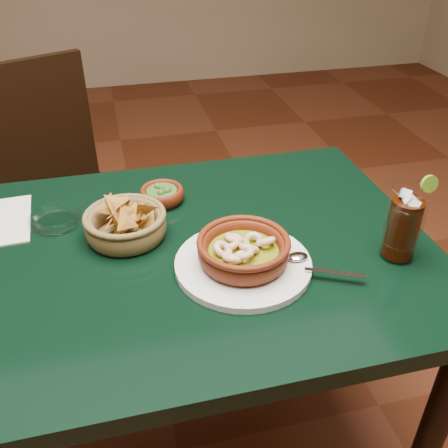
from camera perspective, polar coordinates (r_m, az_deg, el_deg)
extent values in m
cube|color=black|center=(1.10, -7.34, -3.87)|extent=(1.20, 0.80, 0.04)
cylinder|color=black|center=(1.32, 22.31, -22.09)|extent=(0.06, 0.06, 0.71)
cylinder|color=black|center=(1.72, 10.15, -4.42)|extent=(0.06, 0.06, 0.71)
cube|color=black|center=(1.78, -17.31, 0.77)|extent=(0.59, 0.59, 0.04)
cylinder|color=black|center=(1.74, -19.19, -10.66)|extent=(0.04, 0.04, 0.47)
cylinder|color=black|center=(1.84, -8.30, -5.95)|extent=(0.04, 0.04, 0.47)
cylinder|color=black|center=(2.03, -23.21, -4.43)|extent=(0.04, 0.04, 0.47)
cylinder|color=black|center=(2.12, -13.67, -0.71)|extent=(0.04, 0.04, 0.47)
cube|color=black|center=(1.84, -21.15, 10.05)|extent=(0.40, 0.20, 0.46)
cylinder|color=silver|center=(1.03, 2.19, -4.61)|extent=(0.28, 0.28, 0.02)
cylinder|color=#501809|center=(1.03, 2.21, -4.10)|extent=(0.17, 0.17, 0.01)
torus|color=#501809|center=(1.01, 2.23, -3.11)|extent=(0.21, 0.21, 0.04)
torus|color=#501809|center=(1.00, 2.26, -2.05)|extent=(0.19, 0.19, 0.01)
cylinder|color=#61660E|center=(1.01, 2.23, -3.12)|extent=(0.14, 0.14, 0.01)
torus|color=beige|center=(1.02, 4.80, -2.02)|extent=(0.06, 0.06, 0.04)
torus|color=beige|center=(1.03, 3.35, -2.03)|extent=(0.05, 0.04, 0.06)
torus|color=beige|center=(1.04, 1.14, -1.64)|extent=(0.05, 0.05, 0.04)
torus|color=beige|center=(1.02, 0.90, -2.50)|extent=(0.06, 0.06, 0.04)
torus|color=beige|center=(1.00, -0.13, -2.92)|extent=(0.06, 0.06, 0.04)
torus|color=beige|center=(0.98, 1.00, -3.97)|extent=(0.06, 0.06, 0.03)
torus|color=beige|center=(0.98, 2.32, -3.51)|extent=(0.05, 0.05, 0.04)
torus|color=beige|center=(1.00, 2.88, -2.76)|extent=(0.06, 0.05, 0.05)
cube|color=silver|center=(1.02, 12.57, -5.47)|extent=(0.11, 0.06, 0.00)
ellipsoid|color=silver|center=(1.04, 8.39, -3.71)|extent=(0.05, 0.03, 0.01)
cylinder|color=brown|center=(1.15, -11.02, -1.24)|extent=(0.16, 0.16, 0.01)
torus|color=brown|center=(1.13, -11.16, -0.18)|extent=(0.21, 0.21, 0.06)
torus|color=brown|center=(1.12, -11.30, 0.95)|extent=(0.18, 0.18, 0.01)
cone|color=#A66A22|center=(1.10, -9.75, 1.80)|extent=(0.05, 0.07, 0.06)
cone|color=#A66A22|center=(1.12, -11.51, -0.08)|extent=(0.09, 0.02, 0.08)
cone|color=#A66A22|center=(1.07, -11.12, 0.34)|extent=(0.07, 0.08, 0.07)
cone|color=#A66A22|center=(1.13, -13.00, 0.14)|extent=(0.06, 0.09, 0.08)
cone|color=#A66A22|center=(1.09, -12.09, 0.00)|extent=(0.05, 0.08, 0.07)
cone|color=#A66A22|center=(1.13, -11.23, 1.88)|extent=(0.05, 0.07, 0.07)
cone|color=#A66A22|center=(1.09, -9.14, 1.65)|extent=(0.09, 0.04, 0.08)
cone|color=#A66A22|center=(1.13, -11.10, 0.03)|extent=(0.08, 0.09, 0.06)
cone|color=#A66A22|center=(1.12, -11.13, 0.98)|extent=(0.06, 0.09, 0.07)
cone|color=#A66A22|center=(1.15, -12.08, 2.29)|extent=(0.07, 0.08, 0.04)
cone|color=#A66A22|center=(1.13, -12.25, 2.34)|extent=(0.09, 0.07, 0.06)
cone|color=#A66A22|center=(1.12, -11.38, 0.77)|extent=(0.08, 0.07, 0.06)
cone|color=#A66A22|center=(1.15, -10.39, 0.96)|extent=(0.07, 0.07, 0.08)
cone|color=#A66A22|center=(1.12, -11.37, 0.68)|extent=(0.09, 0.03, 0.09)
cone|color=#A66A22|center=(1.11, -11.79, 0.45)|extent=(0.08, 0.08, 0.05)
cone|color=#A66A22|center=(1.11, -11.76, 1.95)|extent=(0.07, 0.07, 0.07)
cone|color=#A66A22|center=(1.14, -13.07, 1.93)|extent=(0.08, 0.04, 0.08)
cone|color=#A66A22|center=(1.11, -8.81, 0.08)|extent=(0.09, 0.08, 0.06)
cone|color=#A66A22|center=(1.10, -11.64, 1.26)|extent=(0.09, 0.05, 0.08)
cone|color=#A66A22|center=(1.10, -10.17, 1.16)|extent=(0.07, 0.08, 0.04)
cone|color=#A66A22|center=(1.12, -12.33, 0.52)|extent=(0.09, 0.09, 0.04)
cone|color=#A66A22|center=(1.09, -9.30, 0.22)|extent=(0.06, 0.07, 0.08)
cone|color=#A66A22|center=(1.15, -12.21, 1.49)|extent=(0.08, 0.08, 0.04)
cone|color=#A66A22|center=(1.15, -11.96, 0.65)|extent=(0.08, 0.06, 0.07)
cylinder|color=#501809|center=(1.26, -7.05, 2.71)|extent=(0.09, 0.09, 0.01)
torus|color=#501809|center=(1.26, -7.11, 3.42)|extent=(0.13, 0.13, 0.04)
cylinder|color=#224914|center=(1.25, -7.13, 3.68)|extent=(0.08, 0.08, 0.01)
sphere|color=#224914|center=(1.26, -7.59, 4.27)|extent=(0.02, 0.02, 0.02)
sphere|color=#224914|center=(1.25, -6.43, 3.90)|extent=(0.02, 0.02, 0.02)
sphere|color=#224914|center=(1.26, -7.09, 4.10)|extent=(0.02, 0.02, 0.02)
sphere|color=#224914|center=(1.24, -6.59, 3.78)|extent=(0.02, 0.02, 0.02)
sphere|color=#224914|center=(1.24, -7.22, 3.56)|extent=(0.02, 0.02, 0.02)
cylinder|color=white|center=(1.13, 19.10, -3.29)|extent=(0.08, 0.08, 0.01)
torus|color=white|center=(1.09, 19.87, 0.10)|extent=(0.16, 0.16, 0.09)
cylinder|color=black|center=(1.09, 19.73, -0.48)|extent=(0.07, 0.07, 0.13)
cube|color=silver|center=(1.06, 20.02, 3.24)|extent=(0.03, 0.03, 0.03)
cube|color=silver|center=(1.05, 20.44, 2.63)|extent=(0.03, 0.02, 0.03)
cube|color=silver|center=(1.05, 20.89, 2.13)|extent=(0.03, 0.03, 0.03)
torus|color=white|center=(1.05, 20.70, 3.79)|extent=(0.08, 0.08, 0.00)
cylinder|color=olive|center=(1.06, 22.42, 4.26)|extent=(0.04, 0.01, 0.04)
cylinder|color=white|center=(1.23, -18.61, 0.16)|extent=(0.11, 0.11, 0.01)
torus|color=white|center=(1.22, -18.72, 0.65)|extent=(0.13, 0.13, 0.03)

